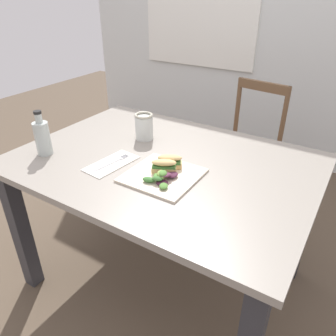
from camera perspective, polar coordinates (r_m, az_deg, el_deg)
The scene contains 12 objects.
ground_plane at distance 1.93m, azimuth -4.96°, elevation -18.08°, with size 7.25×7.25×0.00m, color brown.
wall_back_cafe at distance 2.98m, azimuth 17.00°, elevation 26.26°, with size 3.61×0.07×2.60m.
dining_table at distance 1.50m, azimuth -0.78°, elevation -2.38°, with size 1.31×0.95×0.74m.
chair_wooden_far at distance 2.29m, azimuth 13.56°, elevation 3.55°, with size 0.45×0.45×0.87m.
plate_lunch at distance 1.32m, azimuth -0.93°, elevation -1.29°, with size 0.28×0.28×0.01m, color beige.
sandwich_half_front at distance 1.32m, azimuth -0.70°, elevation 0.39°, with size 0.11×0.09×0.06m.
sandwich_half_back at distance 1.35m, azimuth 0.32°, elevation 1.23°, with size 0.11×0.09×0.06m.
salad_mixed_greens at distance 1.26m, azimuth -1.15°, elevation -1.53°, with size 0.12×0.14×0.04m.
napkin_folded at distance 1.43m, azimuth -9.90°, elevation 0.80°, with size 0.12×0.24×0.00m, color silver.
fork_on_napkin at distance 1.44m, azimuth -9.38°, elevation 1.17°, with size 0.05×0.19×0.00m.
bottle_cold_brew at distance 1.57m, azimuth -21.12°, elevation 4.74°, with size 0.07×0.07×0.21m.
mason_jar_iced_tea at distance 1.63m, azimuth -4.22°, elevation 7.06°, with size 0.09×0.09×0.13m.
Camera 1 is at (0.82, -1.01, 1.42)m, focal length 34.70 mm.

